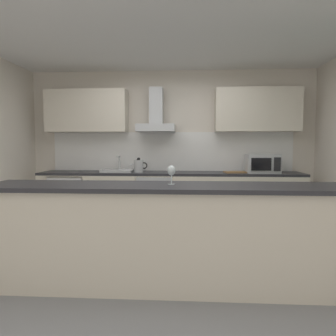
{
  "coord_description": "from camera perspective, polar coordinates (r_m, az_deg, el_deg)",
  "views": [
    {
      "loc": [
        0.29,
        -3.55,
        1.35
      ],
      "look_at": [
        0.04,
        0.48,
        1.05
      ],
      "focal_mm": 34.03,
      "sensor_mm": 36.0,
      "label": 1
    }
  ],
  "objects": [
    {
      "name": "counter_island",
      "position": [
        3.04,
        0.31,
        -12.1
      ],
      "size": [
        3.46,
        0.64,
        0.98
      ],
      "color": "beige",
      "rests_on": "ground"
    },
    {
      "name": "microwave",
      "position": [
        5.24,
        16.55,
        0.78
      ],
      "size": [
        0.5,
        0.38,
        0.3
      ],
      "color": "#B7BABC",
      "rests_on": "counter_back"
    },
    {
      "name": "chopping_board",
      "position": [
        5.18,
        11.98,
        -0.72
      ],
      "size": [
        0.38,
        0.28,
        0.02
      ],
      "primitive_type": "cube",
      "rotation": [
        0.0,
        0.0,
        0.19
      ],
      "color": "#9E7247",
      "rests_on": "counter_back"
    },
    {
      "name": "ground",
      "position": [
        3.81,
        -1.05,
        -16.64
      ],
      "size": [
        5.81,
        4.84,
        0.02
      ],
      "primitive_type": "cube",
      "color": "gray"
    },
    {
      "name": "refrigerator",
      "position": [
        5.56,
        -16.98,
        -5.54
      ],
      "size": [
        0.58,
        0.6,
        0.85
      ],
      "color": "white",
      "rests_on": "ground"
    },
    {
      "name": "counter_back",
      "position": [
        5.24,
        0.37,
        -5.66
      ],
      "size": [
        4.23,
        0.6,
        0.9
      ],
      "color": "beige",
      "rests_on": "ground"
    },
    {
      "name": "range_hood",
      "position": [
        5.3,
        -2.13,
        8.96
      ],
      "size": [
        0.62,
        0.45,
        0.72
      ],
      "color": "#B7BABC"
    },
    {
      "name": "kettle",
      "position": [
        5.17,
        -5.28,
        0.39
      ],
      "size": [
        0.29,
        0.15,
        0.24
      ],
      "color": "#B7BABC",
      "rests_on": "counter_back"
    },
    {
      "name": "ceiling",
      "position": [
        3.78,
        -1.11,
        23.71
      ],
      "size": [
        5.81,
        4.84,
        0.02
      ],
      "primitive_type": "cube",
      "color": "white"
    },
    {
      "name": "upper_cabinets",
      "position": [
        5.34,
        0.47,
        10.25
      ],
      "size": [
        4.18,
        0.32,
        0.7
      ],
      "color": "beige"
    },
    {
      "name": "wine_glass",
      "position": [
        2.96,
        0.62,
        -0.58
      ],
      "size": [
        0.08,
        0.08,
        0.18
      ],
      "color": "silver",
      "rests_on": "counter_island"
    },
    {
      "name": "backsplash_tile",
      "position": [
        5.47,
        0.55,
        2.97
      ],
      "size": [
        4.09,
        0.02,
        0.66
      ],
      "primitive_type": "cube",
      "color": "white"
    },
    {
      "name": "oven",
      "position": [
        5.23,
        -2.23,
        -5.57
      ],
      "size": [
        0.6,
        0.62,
        0.8
      ],
      "color": "slate",
      "rests_on": "ground"
    },
    {
      "name": "wall_back",
      "position": [
        5.54,
        0.59,
        3.71
      ],
      "size": [
        5.81,
        0.12,
        2.6
      ],
      "primitive_type": "cube",
      "color": "silver",
      "rests_on": "ground"
    },
    {
      "name": "sink",
      "position": [
        5.28,
        -8.97,
        -0.4
      ],
      "size": [
        0.5,
        0.4,
        0.26
      ],
      "color": "silver",
      "rests_on": "counter_back"
    }
  ]
}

